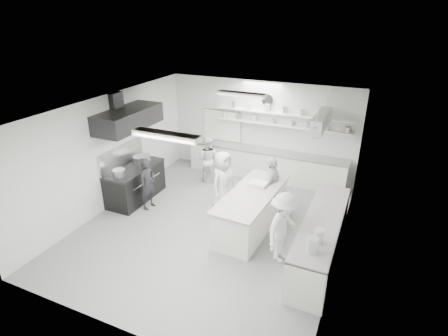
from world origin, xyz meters
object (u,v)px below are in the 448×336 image
at_px(stove, 135,184).
at_px(right_counter, 321,240).
at_px(cook_stove, 148,184).
at_px(back_counter, 265,164).
at_px(prep_island, 251,211).
at_px(cook_back, 207,159).

bearing_deg(stove, right_counter, -6.52).
height_order(stove, cook_stove, cook_stove).
bearing_deg(right_counter, stove, 173.48).
xyz_separation_m(back_counter, prep_island, (0.60, -2.89, 0.00)).
height_order(stove, back_counter, back_counter).
relative_size(stove, prep_island, 0.72).
distance_m(right_counter, cook_stove, 4.64).
xyz_separation_m(stove, cook_back, (1.34, 1.87, 0.27)).
distance_m(stove, back_counter, 4.03).
relative_size(back_counter, cook_stove, 3.48).
bearing_deg(back_counter, stove, -136.01).
xyz_separation_m(back_counter, right_counter, (2.35, -3.40, 0.01)).
distance_m(back_counter, prep_island, 2.95).
bearing_deg(stove, cook_back, 54.48).
distance_m(prep_island, cook_stove, 2.88).
xyz_separation_m(right_counter, cook_back, (-3.91, 2.47, 0.25)).
bearing_deg(prep_island, stove, -178.32).
height_order(stove, cook_back, cook_back).
bearing_deg(stove, back_counter, 43.99).
distance_m(stove, cook_stove, 0.74).
bearing_deg(cook_stove, back_counter, -30.17).
bearing_deg(right_counter, prep_island, 163.91).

